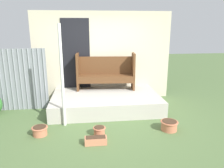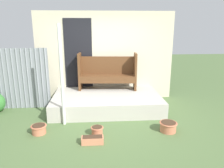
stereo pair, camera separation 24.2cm
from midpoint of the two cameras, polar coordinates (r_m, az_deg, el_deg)
ground_plane at (r=5.23m, az=-2.13°, el=-9.82°), size 24.00×24.00×0.00m
porch_slab at (r=5.94m, az=-2.78°, el=-4.67°), size 2.85×1.71×0.39m
house_wall at (r=6.53m, az=-3.81°, el=7.17°), size 4.05×0.08×2.60m
support_post at (r=4.83m, az=-14.32°, el=1.73°), size 0.07×0.07×2.24m
bench at (r=6.30m, az=-2.76°, el=3.32°), size 1.67×0.52×1.05m
flower_pot_left at (r=4.87m, az=-19.72°, el=-11.36°), size 0.33×0.33×0.19m
flower_pot_middle at (r=4.60m, az=-4.87°, el=-12.06°), size 0.27×0.27×0.18m
flower_pot_right at (r=4.92m, az=13.33°, el=-10.41°), size 0.38×0.38×0.21m
planter_box_rect at (r=4.32m, az=-5.91°, el=-14.47°), size 0.42×0.17×0.15m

